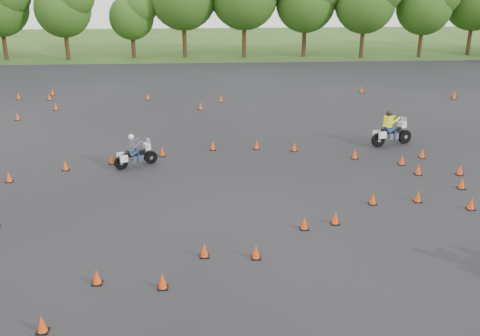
{
  "coord_description": "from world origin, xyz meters",
  "views": [
    {
      "loc": [
        -1.27,
        -16.12,
        8.74
      ],
      "look_at": [
        0.0,
        4.0,
        1.2
      ],
      "focal_mm": 40.0,
      "sensor_mm": 36.0,
      "label": 1
    }
  ],
  "objects": [
    {
      "name": "ground",
      "position": [
        0.0,
        0.0,
        0.0
      ],
      "size": [
        140.0,
        140.0,
        0.0
      ],
      "primitive_type": "plane",
      "color": "#2D5119",
      "rests_on": "ground"
    },
    {
      "name": "asphalt_pad",
      "position": [
        0.0,
        6.0,
        0.01
      ],
      "size": [
        62.0,
        62.0,
        0.0
      ],
      "primitive_type": "plane",
      "color": "black",
      "rests_on": "ground"
    },
    {
      "name": "rider_yellow",
      "position": [
        8.39,
        10.14,
        0.92
      ],
      "size": [
        2.49,
        1.43,
        1.84
      ],
      "primitive_type": null,
      "rotation": [
        0.0,
        0.0,
        0.32
      ],
      "color": "yellow",
      "rests_on": "ground"
    },
    {
      "name": "rider_grey",
      "position": [
        -4.66,
        7.74,
        0.82
      ],
      "size": [
        2.16,
        1.57,
        1.62
      ],
      "primitive_type": null,
      "rotation": [
        0.0,
        0.0,
        0.5
      ],
      "color": "#42444A",
      "rests_on": "ground"
    },
    {
      "name": "treeline",
      "position": [
        3.45,
        35.54,
        4.72
      ],
      "size": [
        87.05,
        32.57,
        10.76
      ],
      "color": "#2B4F16",
      "rests_on": "ground"
    },
    {
      "name": "traffic_cones",
      "position": [
        -0.04,
        5.51,
        0.23
      ],
      "size": [
        36.45,
        33.59,
        0.45
      ],
      "color": "#ED400A",
      "rests_on": "asphalt_pad"
    }
  ]
}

